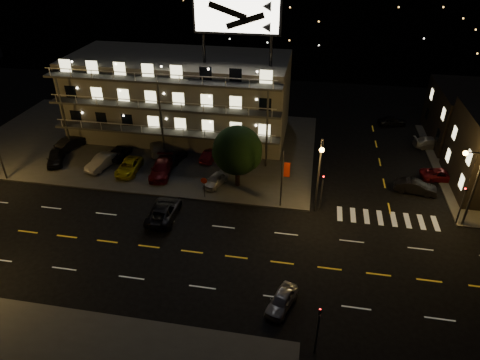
% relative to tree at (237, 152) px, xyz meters
% --- Properties ---
extents(ground, '(140.00, 140.00, 0.00)m').
position_rel_tree_xyz_m(ground, '(0.08, -11.56, -4.26)').
color(ground, black).
rests_on(ground, ground).
extents(curb_nw, '(44.00, 24.00, 0.15)m').
position_rel_tree_xyz_m(curb_nw, '(-13.92, 8.44, -4.18)').
color(curb_nw, '#3D3D3A').
rests_on(curb_nw, ground).
extents(motel, '(28.00, 13.80, 18.10)m').
position_rel_tree_xyz_m(motel, '(-9.86, 12.32, 1.09)').
color(motel, gray).
rests_on(motel, ground).
extents(streetlight_nc, '(0.44, 1.92, 8.00)m').
position_rel_tree_xyz_m(streetlight_nc, '(8.58, -3.62, 0.70)').
color(streetlight_nc, '#2D2D30').
rests_on(streetlight_nc, ground).
extents(streetlight_ne, '(1.92, 0.44, 8.00)m').
position_rel_tree_xyz_m(streetlight_ne, '(22.22, -3.26, 0.70)').
color(streetlight_ne, '#2D2D30').
rests_on(streetlight_ne, ground).
extents(signal_nw, '(0.20, 0.27, 4.60)m').
position_rel_tree_xyz_m(signal_nw, '(9.08, -3.06, -1.69)').
color(signal_nw, '#2D2D30').
rests_on(signal_nw, ground).
extents(signal_sw, '(0.20, 0.27, 4.60)m').
position_rel_tree_xyz_m(signal_sw, '(9.08, -20.05, -1.69)').
color(signal_sw, '#2D2D30').
rests_on(signal_sw, ground).
extents(signal_ne, '(0.27, 0.20, 4.60)m').
position_rel_tree_xyz_m(signal_ne, '(22.08, -3.06, -1.69)').
color(signal_ne, '#2D2D30').
rests_on(signal_ne, ground).
extents(banner_north, '(0.83, 0.16, 6.40)m').
position_rel_tree_xyz_m(banner_north, '(5.17, -3.16, -0.83)').
color(banner_north, '#2D2D30').
rests_on(banner_north, ground).
extents(stop_sign, '(0.91, 0.11, 2.61)m').
position_rel_tree_xyz_m(stop_sign, '(-2.92, -2.99, -2.55)').
color(stop_sign, '#2D2D30').
rests_on(stop_sign, ground).
extents(tree, '(5.49, 5.29, 6.91)m').
position_rel_tree_xyz_m(tree, '(0.00, 0.00, 0.00)').
color(tree, black).
rests_on(tree, curb_nw).
extents(lot_car_0, '(3.30, 4.59, 1.45)m').
position_rel_tree_xyz_m(lot_car_0, '(-22.32, 1.02, -3.38)').
color(lot_car_0, black).
rests_on(lot_car_0, curb_nw).
extents(lot_car_1, '(2.75, 4.82, 1.50)m').
position_rel_tree_xyz_m(lot_car_1, '(-16.33, 1.04, -3.36)').
color(lot_car_1, gray).
rests_on(lot_car_1, curb_nw).
extents(lot_car_2, '(2.41, 4.82, 1.31)m').
position_rel_tree_xyz_m(lot_car_2, '(-12.83, 0.57, -3.45)').
color(lot_car_2, gold).
rests_on(lot_car_2, curb_nw).
extents(lot_car_3, '(2.81, 5.52, 1.53)m').
position_rel_tree_xyz_m(lot_car_3, '(-8.92, 0.70, -3.34)').
color(lot_car_3, '#510B10').
rests_on(lot_car_3, curb_nw).
extents(lot_car_4, '(2.56, 3.94, 1.25)m').
position_rel_tree_xyz_m(lot_car_4, '(-2.32, -0.37, -3.48)').
color(lot_car_4, gray).
rests_on(lot_car_4, curb_nw).
extents(lot_car_5, '(2.91, 4.66, 1.45)m').
position_rel_tree_xyz_m(lot_car_5, '(-22.49, 5.18, -3.38)').
color(lot_car_5, black).
rests_on(lot_car_5, curb_nw).
extents(lot_car_6, '(2.25, 4.53, 1.23)m').
position_rel_tree_xyz_m(lot_car_6, '(-15.50, 3.79, -3.49)').
color(lot_car_6, black).
rests_on(lot_car_6, curb_nw).
extents(lot_car_7, '(3.77, 5.20, 1.40)m').
position_rel_tree_xyz_m(lot_car_7, '(-11.27, 5.94, -3.41)').
color(lot_car_7, gray).
rests_on(lot_car_7, curb_nw).
extents(lot_car_8, '(2.33, 4.09, 1.31)m').
position_rel_tree_xyz_m(lot_car_8, '(-8.30, 4.07, -3.45)').
color(lot_car_8, black).
rests_on(lot_car_8, curb_nw).
extents(lot_car_9, '(1.82, 3.94, 1.25)m').
position_rel_tree_xyz_m(lot_car_9, '(-4.31, 5.13, -3.48)').
color(lot_car_9, '#510B10').
rests_on(lot_car_9, curb_nw).
extents(side_car_0, '(4.55, 2.16, 1.44)m').
position_rel_tree_xyz_m(side_car_0, '(19.07, 2.06, -3.54)').
color(side_car_0, black).
rests_on(side_car_0, ground).
extents(side_car_1, '(4.72, 2.59, 1.25)m').
position_rel_tree_xyz_m(side_car_1, '(22.38, 5.42, -3.63)').
color(side_car_1, '#510B10').
rests_on(side_car_1, ground).
extents(side_car_2, '(4.87, 2.48, 1.35)m').
position_rel_tree_xyz_m(side_car_2, '(23.00, 13.67, -3.58)').
color(side_car_2, gray).
rests_on(side_car_2, ground).
extents(side_car_3, '(4.19, 2.56, 1.33)m').
position_rel_tree_xyz_m(side_car_3, '(18.76, 20.06, -3.59)').
color(side_car_3, black).
rests_on(side_car_3, ground).
extents(road_car_east, '(2.56, 3.97, 1.26)m').
position_rel_tree_xyz_m(road_car_east, '(6.47, -16.39, -3.63)').
color(road_car_east, gray).
rests_on(road_car_east, ground).
extents(road_car_west, '(2.73, 5.62, 1.54)m').
position_rel_tree_xyz_m(road_car_west, '(-5.99, -7.01, -3.49)').
color(road_car_west, black).
rests_on(road_car_west, ground).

